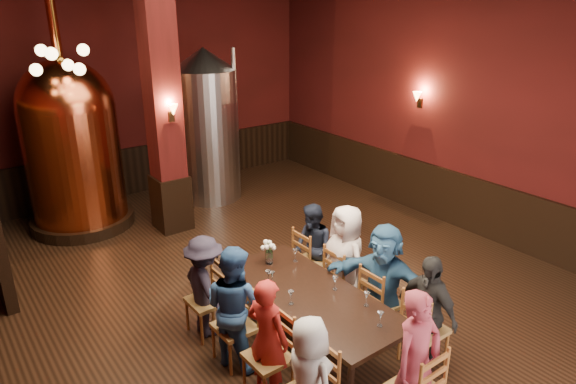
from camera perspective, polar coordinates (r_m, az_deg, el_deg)
room at (r=6.75m, az=-1.70°, el=6.10°), size 10.00×10.02×4.50m
wainscot_right at (r=10.00m, az=17.34°, el=-0.43°), size 0.08×9.90×1.00m
wainscot_back at (r=11.51m, az=-15.94°, el=2.50°), size 7.90×0.08×1.00m
column at (r=9.02m, az=-13.72°, el=9.29°), size 0.58×0.58×4.50m
pendant_cluster at (r=8.52m, az=-23.99°, el=13.29°), size 0.90×0.90×1.70m
sconce_wall at (r=9.97m, az=14.48°, el=10.00°), size 0.20×0.20×0.36m
sconce_column at (r=8.76m, az=-12.89°, el=8.69°), size 0.20×0.20×0.36m
dining_table at (r=6.12m, az=2.58°, el=-11.60°), size 1.02×2.41×0.75m
person_0 at (r=5.09m, az=2.34°, el=-19.99°), size 0.41×0.63×1.29m
chair_1 at (r=5.62m, az=-2.24°, el=-17.83°), size 0.46×0.46×0.92m
person_1 at (r=5.48m, az=-2.28°, el=-15.95°), size 0.46×0.58×1.38m
chair_2 at (r=6.06m, az=-5.94°, el=-14.64°), size 0.46×0.46×0.92m
person_2 at (r=5.91m, az=-6.04°, el=-12.47°), size 0.58×0.79×1.47m
chair_3 at (r=6.55m, az=-9.08°, el=-11.82°), size 0.46×0.46×0.92m
person_3 at (r=6.45m, az=-9.18°, el=-10.32°), size 0.50×0.86×1.32m
chair_4 at (r=6.20m, az=14.96°, el=-14.42°), size 0.46×0.46×0.92m
person_4 at (r=6.08m, az=15.17°, el=-12.65°), size 0.37×0.82×1.38m
chair_5 at (r=6.55m, az=10.31°, el=-11.94°), size 0.46×0.46×0.92m
person_5 at (r=6.40m, az=10.48°, el=-9.76°), size 0.87×1.46×1.50m
chair_6 at (r=6.93m, az=6.28°, el=-9.69°), size 0.46×0.46×0.92m
person_6 at (r=6.79m, az=6.38°, el=-7.53°), size 0.55×0.78×1.51m
chair_7 at (r=7.37m, az=2.70°, el=-7.61°), size 0.46×0.46×0.92m
person_7 at (r=7.28m, az=2.72°, el=-6.30°), size 0.45×0.69×1.30m
person_8 at (r=5.21m, az=14.07°, el=-17.97°), size 0.56×0.37×1.51m
copper_kettle at (r=9.80m, az=-22.89°, el=4.99°), size 1.90×1.90×4.28m
steel_vessel at (r=10.56m, az=-8.98°, el=7.30°), size 1.38×1.38×3.07m
rose_vase at (r=6.59m, az=-2.12°, el=-6.29°), size 0.19×0.19×0.33m
wine_glass_0 at (r=6.12m, az=5.24°, el=-10.05°), size 0.07×0.07×0.17m
wine_glass_1 at (r=6.22m, az=-2.21°, el=-9.40°), size 0.07×0.07×0.17m
wine_glass_2 at (r=5.87m, az=8.73°, el=-11.67°), size 0.07×0.07×0.17m
wine_glass_3 at (r=5.57m, az=10.20°, el=-13.74°), size 0.07×0.07×0.17m
wine_glass_4 at (r=6.69m, az=0.81°, el=-7.07°), size 0.07×0.07×0.17m
wine_glass_5 at (r=5.83m, az=0.34°, el=-11.65°), size 0.07×0.07×0.17m
wine_glass_6 at (r=6.20m, az=-1.80°, el=-9.55°), size 0.07×0.07×0.17m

